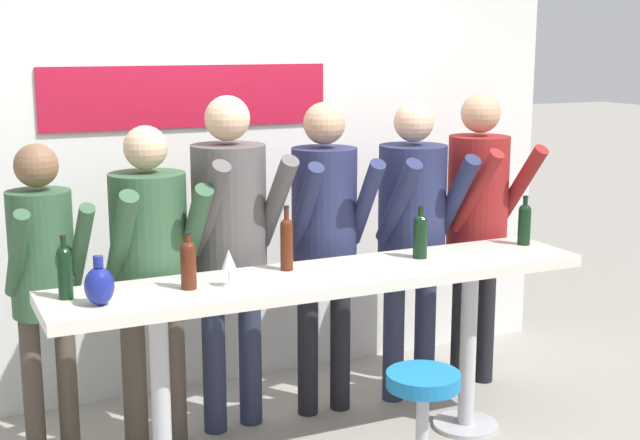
{
  "coord_description": "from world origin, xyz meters",
  "views": [
    {
      "loc": [
        -1.83,
        -3.87,
        2.13
      ],
      "look_at": [
        0.0,
        0.08,
        1.24
      ],
      "focal_mm": 50.0,
      "sensor_mm": 36.0,
      "label": 1
    }
  ],
  "objects_px": {
    "person_center_left": "(230,228)",
    "wine_bottle_3": "(65,270)",
    "wine_bottle_4": "(287,241)",
    "person_center": "(325,224)",
    "person_right": "(479,207)",
    "decorative_vase": "(99,285)",
    "wine_bottle_2": "(188,262)",
    "wine_bottle_1": "(420,234)",
    "wine_glass_0": "(229,260)",
    "person_center_right": "(413,219)",
    "person_far_left": "(43,268)",
    "tasting_table": "(327,301)",
    "bar_stool": "(422,417)",
    "wine_bottle_0": "(525,222)",
    "person_left": "(150,254)"
  },
  "relations": [
    {
      "from": "person_center_left",
      "to": "wine_bottle_3",
      "type": "relative_size",
      "value": 6.35
    },
    {
      "from": "wine_bottle_4",
      "to": "person_center",
      "type": "bearing_deg",
      "value": 45.09
    },
    {
      "from": "person_center",
      "to": "person_right",
      "type": "bearing_deg",
      "value": 2.68
    },
    {
      "from": "decorative_vase",
      "to": "wine_bottle_2",
      "type": "bearing_deg",
      "value": 11.53
    },
    {
      "from": "wine_bottle_1",
      "to": "wine_glass_0",
      "type": "xyz_separation_m",
      "value": [
        -1.1,
        -0.1,
        -0.0
      ]
    },
    {
      "from": "person_center_right",
      "to": "wine_bottle_4",
      "type": "xyz_separation_m",
      "value": [
        -0.96,
        -0.38,
        0.04
      ]
    },
    {
      "from": "person_center",
      "to": "wine_bottle_4",
      "type": "bearing_deg",
      "value": -131.14
    },
    {
      "from": "person_center_right",
      "to": "decorative_vase",
      "type": "xyz_separation_m",
      "value": [
        -1.93,
        -0.59,
        -0.02
      ]
    },
    {
      "from": "person_far_left",
      "to": "decorative_vase",
      "type": "bearing_deg",
      "value": -82.71
    },
    {
      "from": "person_far_left",
      "to": "wine_bottle_3",
      "type": "height_order",
      "value": "person_far_left"
    },
    {
      "from": "wine_bottle_1",
      "to": "wine_glass_0",
      "type": "distance_m",
      "value": 1.1
    },
    {
      "from": "tasting_table",
      "to": "person_center_right",
      "type": "bearing_deg",
      "value": 32.47
    },
    {
      "from": "bar_stool",
      "to": "person_center",
      "type": "relative_size",
      "value": 0.35
    },
    {
      "from": "person_center",
      "to": "wine_bottle_3",
      "type": "xyz_separation_m",
      "value": [
        -1.49,
        -0.45,
        0.01
      ]
    },
    {
      "from": "person_center_right",
      "to": "wine_bottle_1",
      "type": "distance_m",
      "value": 0.5
    },
    {
      "from": "tasting_table",
      "to": "wine_bottle_1",
      "type": "distance_m",
      "value": 0.64
    },
    {
      "from": "wine_bottle_0",
      "to": "wine_bottle_1",
      "type": "bearing_deg",
      "value": -178.22
    },
    {
      "from": "person_center",
      "to": "decorative_vase",
      "type": "xyz_separation_m",
      "value": [
        -1.37,
        -0.61,
        -0.04
      ]
    },
    {
      "from": "wine_bottle_4",
      "to": "wine_glass_0",
      "type": "height_order",
      "value": "wine_bottle_4"
    },
    {
      "from": "person_right",
      "to": "wine_glass_0",
      "type": "height_order",
      "value": "person_right"
    },
    {
      "from": "person_center_left",
      "to": "wine_bottle_0",
      "type": "distance_m",
      "value": 1.64
    },
    {
      "from": "bar_stool",
      "to": "person_right",
      "type": "xyz_separation_m",
      "value": [
        1.04,
        1.1,
        0.71
      ]
    },
    {
      "from": "person_far_left",
      "to": "person_center_right",
      "type": "height_order",
      "value": "person_center_right"
    },
    {
      "from": "person_far_left",
      "to": "wine_glass_0",
      "type": "xyz_separation_m",
      "value": [
        0.76,
        -0.58,
        0.09
      ]
    },
    {
      "from": "bar_stool",
      "to": "decorative_vase",
      "type": "xyz_separation_m",
      "value": [
        -1.34,
        0.51,
        0.66
      ]
    },
    {
      "from": "person_center_left",
      "to": "wine_bottle_4",
      "type": "distance_m",
      "value": 0.45
    },
    {
      "from": "bar_stool",
      "to": "person_right",
      "type": "height_order",
      "value": "person_right"
    },
    {
      "from": "tasting_table",
      "to": "wine_bottle_2",
      "type": "height_order",
      "value": "wine_bottle_2"
    },
    {
      "from": "person_center_left",
      "to": "wine_bottle_0",
      "type": "xyz_separation_m",
      "value": [
        1.58,
        -0.46,
        -0.02
      ]
    },
    {
      "from": "person_right",
      "to": "wine_bottle_1",
      "type": "distance_m",
      "value": 0.81
    },
    {
      "from": "person_left",
      "to": "wine_bottle_4",
      "type": "height_order",
      "value": "person_left"
    },
    {
      "from": "person_center_right",
      "to": "person_right",
      "type": "xyz_separation_m",
      "value": [
        0.46,
        0.0,
        0.03
      ]
    },
    {
      "from": "person_center",
      "to": "wine_bottle_2",
      "type": "height_order",
      "value": "person_center"
    },
    {
      "from": "person_center_left",
      "to": "person_right",
      "type": "distance_m",
      "value": 1.56
    },
    {
      "from": "wine_bottle_0",
      "to": "wine_glass_0",
      "type": "height_order",
      "value": "wine_bottle_0"
    },
    {
      "from": "wine_bottle_3",
      "to": "wine_glass_0",
      "type": "xyz_separation_m",
      "value": [
        0.73,
        -0.12,
        -0.01
      ]
    },
    {
      "from": "person_right",
      "to": "person_left",
      "type": "bearing_deg",
      "value": 173.04
    },
    {
      "from": "bar_stool",
      "to": "person_left",
      "type": "xyz_separation_m",
      "value": [
        -0.97,
        1.09,
        0.63
      ]
    },
    {
      "from": "person_center",
      "to": "person_center_right",
      "type": "bearing_deg",
      "value": 1.71
    },
    {
      "from": "bar_stool",
      "to": "person_center",
      "type": "distance_m",
      "value": 1.32
    },
    {
      "from": "person_center",
      "to": "wine_bottle_1",
      "type": "relative_size",
      "value": 6.42
    },
    {
      "from": "wine_bottle_1",
      "to": "bar_stool",
      "type": "bearing_deg",
      "value": -119.3
    },
    {
      "from": "person_far_left",
      "to": "wine_bottle_4",
      "type": "xyz_separation_m",
      "value": [
        1.12,
        -0.42,
        0.11
      ]
    },
    {
      "from": "person_right",
      "to": "person_center_left",
      "type": "bearing_deg",
      "value": 171.33
    },
    {
      "from": "person_far_left",
      "to": "wine_bottle_3",
      "type": "xyz_separation_m",
      "value": [
        0.03,
        -0.46,
        0.1
      ]
    },
    {
      "from": "wine_bottle_1",
      "to": "person_center",
      "type": "bearing_deg",
      "value": 125.7
    },
    {
      "from": "tasting_table",
      "to": "person_left",
      "type": "distance_m",
      "value": 0.93
    },
    {
      "from": "bar_stool",
      "to": "wine_bottle_1",
      "type": "bearing_deg",
      "value": 60.7
    },
    {
      "from": "tasting_table",
      "to": "wine_bottle_2",
      "type": "relative_size",
      "value": 10.3
    },
    {
      "from": "person_center_right",
      "to": "wine_bottle_2",
      "type": "xyz_separation_m",
      "value": [
        -1.5,
        -0.5,
        0.02
      ]
    }
  ]
}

